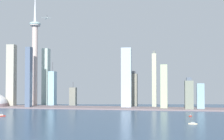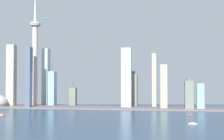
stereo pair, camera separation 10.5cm
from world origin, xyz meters
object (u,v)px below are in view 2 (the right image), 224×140
at_px(skyscraper_0, 164,87).
at_px(skyscraper_10, 189,95).
at_px(skyscraper_6, 126,78).
at_px(skyscraper_9, 46,77).
at_px(observation_tower, 35,52).
at_px(skyscraper_5, 29,77).
at_px(skyscraper_1, 11,76).
at_px(skyscraper_2, 154,79).
at_px(boat_2, 1,116).
at_px(skyscraper_3, 73,96).
at_px(boat_1, 190,116).
at_px(boat_0, 193,123).
at_px(skyscraper_8, 133,89).
at_px(airplane, 46,18).
at_px(skyscraper_4, 200,97).
at_px(skyscraper_7, 53,89).

bearing_deg(skyscraper_0, skyscraper_10, -21.11).
distance_m(skyscraper_6, skyscraper_9, 268.87).
height_order(observation_tower, skyscraper_5, observation_tower).
distance_m(skyscraper_1, skyscraper_9, 108.52).
relative_size(skyscraper_2, skyscraper_9, 0.93).
bearing_deg(skyscraper_0, boat_2, -145.31).
relative_size(skyscraper_3, boat_1, 10.66).
bearing_deg(skyscraper_2, skyscraper_10, -47.61).
relative_size(skyscraper_10, boat_0, 5.12).
height_order(skyscraper_2, boat_2, skyscraper_2).
bearing_deg(skyscraper_2, skyscraper_9, 178.92).
bearing_deg(skyscraper_5, skyscraper_0, 5.68).
xyz_separation_m(skyscraper_5, skyscraper_9, (4.25, 117.22, 3.41)).
relative_size(observation_tower, skyscraper_8, 3.37).
distance_m(observation_tower, boat_2, 295.96).
relative_size(skyscraper_0, airplane, 4.77).
bearing_deg(skyscraper_3, skyscraper_6, -22.24).
bearing_deg(skyscraper_6, observation_tower, 178.39).
relative_size(observation_tower, skyscraper_9, 2.00).
distance_m(skyscraper_8, skyscraper_9, 273.22).
xyz_separation_m(skyscraper_2, skyscraper_5, (-336.98, -110.97, 5.32)).
distance_m(skyscraper_0, airplane, 357.75).
xyz_separation_m(skyscraper_4, airplane, (-393.60, -63.68, 203.01)).
xyz_separation_m(skyscraper_3, skyscraper_4, (365.52, -91.02, 7.05)).
xyz_separation_m(observation_tower, skyscraper_7, (42.77, 32.05, -105.76)).
distance_m(observation_tower, boat_1, 488.40).
height_order(boat_0, boat_2, boat_2).
relative_size(skyscraper_7, boat_0, 8.01).
xyz_separation_m(skyscraper_5, skyscraper_10, (427.41, 11.91, -44.39)).
relative_size(skyscraper_2, boat_0, 9.97).
xyz_separation_m(skyscraper_3, boat_2, (-64.59, -312.51, -25.28)).
distance_m(skyscraper_6, skyscraper_7, 231.43).
bearing_deg(skyscraper_5, skyscraper_10, 1.60).
distance_m(skyscraper_3, skyscraper_4, 376.75).
bearing_deg(skyscraper_2, skyscraper_3, 178.99).
height_order(skyscraper_2, boat_0, skyscraper_2).
bearing_deg(skyscraper_10, skyscraper_5, -178.40).
bearing_deg(skyscraper_9, boat_0, -41.99).
bearing_deg(skyscraper_9, skyscraper_0, -12.67).
bearing_deg(skyscraper_5, observation_tower, 95.85).
xyz_separation_m(skyscraper_1, boat_1, (488.99, -171.74, -87.97)).
relative_size(observation_tower, airplane, 14.11).
relative_size(skyscraper_3, skyscraper_9, 0.41).
distance_m(skyscraper_0, skyscraper_1, 435.84).
relative_size(skyscraper_5, boat_0, 10.30).
relative_size(skyscraper_0, skyscraper_7, 0.91).
distance_m(boat_1, boat_2, 396.73).
bearing_deg(skyscraper_5, skyscraper_4, 3.04).
height_order(skyscraper_7, boat_0, skyscraper_7).
xyz_separation_m(skyscraper_4, skyscraper_10, (-29.77, -12.36, 5.00)).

